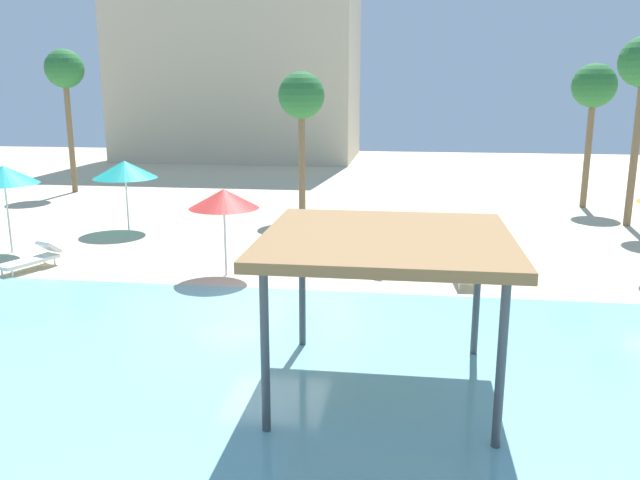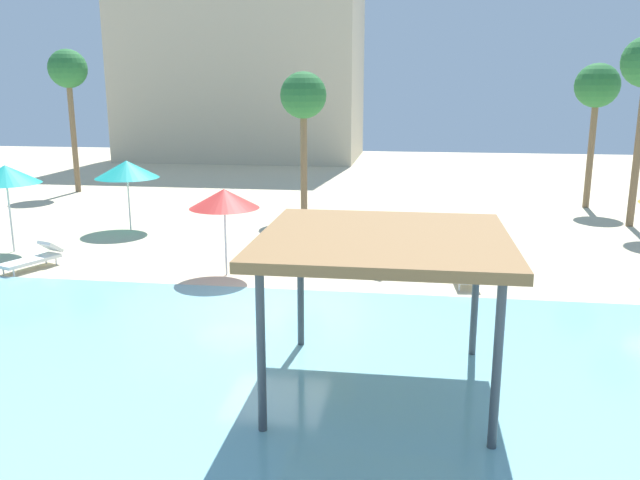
{
  "view_description": "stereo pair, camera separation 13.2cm",
  "coord_description": "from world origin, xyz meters",
  "views": [
    {
      "loc": [
        3.12,
        -14.68,
        5.31
      ],
      "look_at": [
        0.84,
        2.0,
        1.3
      ],
      "focal_mm": 36.22,
      "sensor_mm": 36.0,
      "label": 1
    },
    {
      "loc": [
        3.25,
        -14.66,
        5.31
      ],
      "look_at": [
        0.84,
        2.0,
        1.3
      ],
      "focal_mm": 36.22,
      "sensor_mm": 36.0,
      "label": 2
    }
  ],
  "objects": [
    {
      "name": "lounge_chair_3",
      "position": [
        -7.88,
        2.57,
        0.33
      ],
      "size": [
        1.26,
        1.98,
        0.74
      ],
      "rotation": [
        0.0,
        0.0,
        -1.95
      ],
      "color": "white",
      "rests_on": "ground"
    },
    {
      "name": "lagoon_water",
      "position": [
        0.0,
        -5.25,
        0.02
      ],
      "size": [
        44.0,
        13.5,
        0.04
      ],
      "primitive_type": "cube",
      "color": "#7AB7C1",
      "rests_on": "ground"
    },
    {
      "name": "lounge_chair_1",
      "position": [
        2.73,
        3.91,
        0.33
      ],
      "size": [
        1.46,
        1.95,
        0.74
      ],
      "rotation": [
        0.0,
        0.0,
        -2.09
      ],
      "color": "white",
      "rests_on": "ground"
    },
    {
      "name": "beach_umbrella_teal_3",
      "position": [
        -7.33,
        8.07,
        2.31
      ],
      "size": [
        2.37,
        2.37,
        2.63
      ],
      "color": "silver",
      "rests_on": "ground"
    },
    {
      "name": "beach_umbrella_teal_2",
      "position": [
        -9.73,
        4.34,
        2.56
      ],
      "size": [
        2.16,
        2.16,
        2.86
      ],
      "color": "silver",
      "rests_on": "ground"
    },
    {
      "name": "palm_tree_3",
      "position": [
        11.02,
        15.39,
        5.2
      ],
      "size": [
        1.9,
        1.9,
        6.31
      ],
      "color": "brown",
      "rests_on": "ground"
    },
    {
      "name": "beach_umbrella_red_0",
      "position": [
        -2.0,
        2.71,
        2.23
      ],
      "size": [
        1.99,
        1.99,
        2.51
      ],
      "color": "silver",
      "rests_on": "ground"
    },
    {
      "name": "ground_plane",
      "position": [
        0.0,
        0.0,
        0.0
      ],
      "size": [
        80.0,
        80.0,
        0.0
      ],
      "primitive_type": "plane",
      "color": "beige"
    },
    {
      "name": "palm_tree_1",
      "position": [
        -1.27,
        11.85,
        4.84
      ],
      "size": [
        1.9,
        1.9,
        5.92
      ],
      "color": "brown",
      "rests_on": "ground"
    },
    {
      "name": "lounge_chair_2",
      "position": [
        4.75,
        3.08,
        0.33
      ],
      "size": [
        0.74,
        1.94,
        0.74
      ],
      "rotation": [
        0.0,
        0.0,
        -1.5
      ],
      "color": "white",
      "rests_on": "ground"
    },
    {
      "name": "shade_pavilion",
      "position": [
        2.8,
        -3.93,
        2.68
      ],
      "size": [
        4.22,
        4.22,
        2.86
      ],
      "color": "#42474C",
      "rests_on": "ground"
    },
    {
      "name": "hotel_block_0",
      "position": [
        -9.55,
        34.02,
        8.72
      ],
      "size": [
        17.25,
        10.22,
        17.44
      ],
      "primitive_type": "cube",
      "color": "beige",
      "rests_on": "ground"
    },
    {
      "name": "lounge_chair_5",
      "position": [
        2.41,
        6.25,
        0.33
      ],
      "size": [
        0.84,
        1.96,
        0.74
      ],
      "rotation": [
        0.0,
        0.0,
        -1.7
      ],
      "color": "white",
      "rests_on": "ground"
    },
    {
      "name": "palm_tree_2",
      "position": [
        -13.9,
        16.32,
        5.98
      ],
      "size": [
        1.9,
        1.9,
        7.13
      ],
      "color": "brown",
      "rests_on": "ground"
    }
  ]
}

